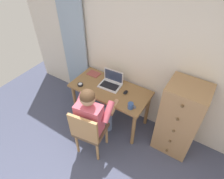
% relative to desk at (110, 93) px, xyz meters
% --- Properties ---
extents(wall_back, '(4.80, 0.05, 2.50)m').
position_rel_desk_xyz_m(wall_back, '(0.38, 0.37, 0.63)').
color(wall_back, beige).
rests_on(wall_back, ground_plane).
extents(curtain_panel, '(0.53, 0.03, 2.18)m').
position_rel_desk_xyz_m(curtain_panel, '(-0.95, 0.30, 0.47)').
color(curtain_panel, '#8EA3B7').
rests_on(curtain_panel, ground_plane).
extents(desk, '(1.27, 0.61, 0.73)m').
position_rel_desk_xyz_m(desk, '(0.00, 0.00, 0.00)').
color(desk, olive).
rests_on(desk, ground_plane).
extents(dresser, '(0.52, 0.49, 1.21)m').
position_rel_desk_xyz_m(dresser, '(1.11, 0.09, -0.02)').
color(dresser, '#9E754C').
rests_on(dresser, ground_plane).
extents(chair, '(0.48, 0.46, 0.89)m').
position_rel_desk_xyz_m(chair, '(0.10, -0.71, -0.12)').
color(chair, brown).
rests_on(chair, ground_plane).
extents(person_seated, '(0.59, 0.63, 1.20)m').
position_rel_desk_xyz_m(person_seated, '(0.07, -0.53, 0.06)').
color(person_seated, '#6B84AD').
rests_on(person_seated, ground_plane).
extents(laptop, '(0.36, 0.27, 0.24)m').
position_rel_desk_xyz_m(laptop, '(-0.04, 0.09, 0.16)').
color(laptop, silver).
rests_on(laptop, desk).
extents(computer_mouse, '(0.06, 0.10, 0.03)m').
position_rel_desk_xyz_m(computer_mouse, '(0.26, 0.04, 0.12)').
color(computer_mouse, black).
rests_on(computer_mouse, desk).
extents(desk_clock, '(0.09, 0.09, 0.03)m').
position_rel_desk_xyz_m(desk_clock, '(-0.45, -0.19, 0.12)').
color(desk_clock, black).
rests_on(desk_clock, desk).
extents(notebook_pad, '(0.21, 0.15, 0.01)m').
position_rel_desk_xyz_m(notebook_pad, '(-0.44, 0.16, 0.11)').
color(notebook_pad, '#994742').
rests_on(notebook_pad, desk).
extents(coffee_mug, '(0.12, 0.08, 0.09)m').
position_rel_desk_xyz_m(coffee_mug, '(0.48, -0.20, 0.15)').
color(coffee_mug, '#33518C').
rests_on(coffee_mug, desk).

